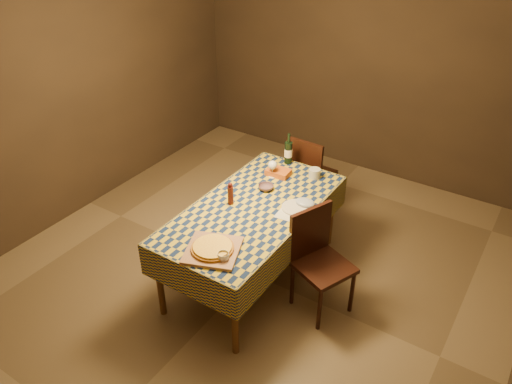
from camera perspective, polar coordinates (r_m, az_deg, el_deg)
room at (r=4.02m, az=-0.39°, el=5.10°), size 5.00×5.10×2.70m
dining_table at (r=4.36m, az=-0.36°, el=-2.59°), size 0.94×1.84×0.77m
cutting_board at (r=3.84m, az=-4.97°, el=-6.66°), size 0.52×0.52×0.03m
pizza at (r=3.82m, az=-4.99°, el=-6.33°), size 0.43×0.43×0.03m
pepper_mill at (r=4.31m, az=-2.94°, el=-0.23°), size 0.05×0.05×0.21m
bowl at (r=4.55m, az=1.15°, el=0.52°), size 0.17×0.17×0.04m
wine_glass at (r=4.69m, az=1.90°, el=3.03°), size 0.09×0.09×0.17m
wine_bottle at (r=4.95m, az=3.71°, el=4.57°), size 0.10×0.10×0.32m
deli_tub at (r=4.75m, az=6.71°, el=2.14°), size 0.13×0.13×0.09m
takeout_container at (r=4.78m, az=2.58°, el=2.28°), size 0.23×0.17×0.06m
white_plate at (r=4.31m, az=4.62°, el=-1.79°), size 0.28×0.28×0.01m
tumbler at (r=3.73m, az=-3.76°, el=-7.42°), size 0.11×0.11×0.07m
flour_patch at (r=4.22m, az=3.96°, el=-2.67°), size 0.25×0.20×0.00m
flour_bag at (r=4.35m, az=5.63°, el=-1.20°), size 0.19×0.15×0.05m
chair_far at (r=5.36m, az=6.02°, el=2.33°), size 0.43×0.44×0.93m
chair_right at (r=4.22m, az=7.07°, el=-7.16°), size 0.56×0.55×0.93m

